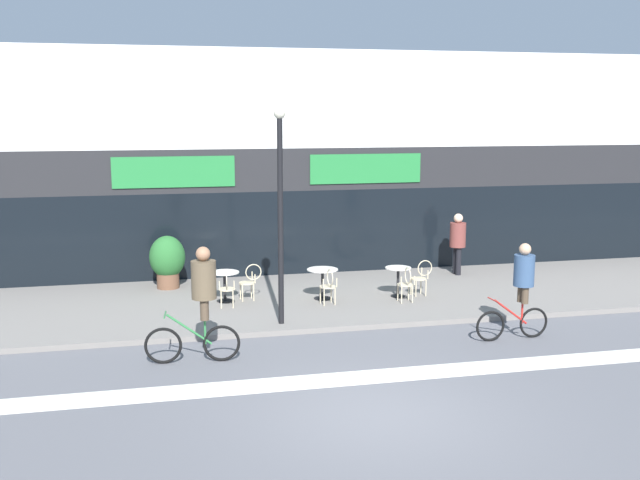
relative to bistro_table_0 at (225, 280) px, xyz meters
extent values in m
plane|color=#5B5B60|center=(1.67, -7.28, -0.65)|extent=(120.00, 120.00, 0.00)
cube|color=slate|center=(1.67, -0.03, -0.59)|extent=(40.00, 5.50, 0.12)
cube|color=silver|center=(1.67, 4.72, 2.58)|extent=(40.00, 4.00, 6.46)
cube|color=black|center=(1.67, 2.75, 0.67)|extent=(38.80, 0.10, 2.40)
cube|color=#232326|center=(1.67, 2.77, 2.47)|extent=(39.20, 0.14, 1.20)
cube|color=#237A38|center=(-1.05, 2.70, 2.47)|extent=(3.29, 0.08, 0.84)
cube|color=#237A38|center=(4.38, 2.70, 2.47)|extent=(3.29, 0.08, 0.84)
cube|color=silver|center=(1.67, -5.62, -0.65)|extent=(36.00, 0.70, 0.01)
cylinder|color=black|center=(0.00, 0.00, -0.52)|extent=(0.40, 0.40, 0.02)
cylinder|color=black|center=(0.00, 0.00, -0.17)|extent=(0.07, 0.07, 0.72)
cylinder|color=silver|center=(0.00, 0.00, 0.20)|extent=(0.73, 0.73, 0.02)
cylinder|color=black|center=(2.41, -0.29, -0.52)|extent=(0.43, 0.43, 0.02)
cylinder|color=black|center=(2.41, -0.29, -0.16)|extent=(0.07, 0.07, 0.73)
cylinder|color=silver|center=(2.41, -0.29, 0.21)|extent=(0.78, 0.78, 0.02)
cylinder|color=black|center=(4.32, -0.50, -0.52)|extent=(0.36, 0.36, 0.02)
cylinder|color=black|center=(4.32, -0.50, -0.17)|extent=(0.07, 0.07, 0.73)
cylinder|color=silver|center=(4.32, -0.50, 0.21)|extent=(0.66, 0.66, 0.02)
cylinder|color=beige|center=(0.00, -0.55, -0.10)|extent=(0.44, 0.44, 0.03)
cylinder|color=beige|center=(-0.12, -0.40, -0.32)|extent=(0.03, 0.03, 0.42)
cylinder|color=beige|center=(0.15, -0.43, -0.32)|extent=(0.03, 0.03, 0.42)
cylinder|color=beige|center=(-0.15, -0.67, -0.32)|extent=(0.03, 0.03, 0.42)
cylinder|color=beige|center=(0.12, -0.70, -0.32)|extent=(0.03, 0.03, 0.42)
torus|color=beige|center=(-0.02, -0.72, 0.17)|extent=(0.07, 0.41, 0.41)
cylinder|color=beige|center=(-0.19, -0.70, 0.03)|extent=(0.03, 0.03, 0.23)
cylinder|color=beige|center=(0.15, -0.74, 0.03)|extent=(0.03, 0.03, 0.23)
cylinder|color=beige|center=(0.55, 0.00, -0.10)|extent=(0.43, 0.43, 0.03)
cylinder|color=beige|center=(0.42, -0.15, -0.32)|extent=(0.03, 0.03, 0.42)
cylinder|color=beige|center=(0.40, 0.13, -0.32)|extent=(0.03, 0.03, 0.42)
cylinder|color=beige|center=(0.70, -0.13, -0.32)|extent=(0.03, 0.03, 0.42)
cylinder|color=beige|center=(0.68, 0.15, -0.32)|extent=(0.03, 0.03, 0.42)
torus|color=beige|center=(0.72, 0.01, 0.17)|extent=(0.41, 0.06, 0.41)
cylinder|color=beige|center=(0.73, -0.16, 0.03)|extent=(0.03, 0.03, 0.23)
cylinder|color=beige|center=(0.71, 0.18, 0.03)|extent=(0.03, 0.03, 0.23)
cylinder|color=beige|center=(2.41, -0.84, -0.10)|extent=(0.44, 0.44, 0.03)
cylinder|color=beige|center=(2.25, -0.72, -0.32)|extent=(0.03, 0.03, 0.42)
cylinder|color=beige|center=(2.53, -0.69, -0.32)|extent=(0.03, 0.03, 0.42)
cylinder|color=beige|center=(2.28, -1.00, -0.32)|extent=(0.03, 0.03, 0.42)
cylinder|color=beige|center=(2.56, -0.97, -0.32)|extent=(0.03, 0.03, 0.42)
torus|color=beige|center=(2.42, -1.01, 0.17)|extent=(0.07, 0.41, 0.41)
cylinder|color=beige|center=(2.25, -1.03, 0.03)|extent=(0.03, 0.03, 0.23)
cylinder|color=beige|center=(2.59, -1.00, 0.03)|extent=(0.03, 0.03, 0.23)
cylinder|color=beige|center=(4.32, -1.05, -0.10)|extent=(0.40, 0.40, 0.03)
cylinder|color=beige|center=(4.17, -0.91, -0.32)|extent=(0.03, 0.03, 0.42)
cylinder|color=beige|center=(4.45, -0.91, -0.32)|extent=(0.03, 0.03, 0.42)
cylinder|color=beige|center=(4.18, -1.19, -0.32)|extent=(0.03, 0.03, 0.42)
cylinder|color=beige|center=(4.46, -1.19, -0.32)|extent=(0.03, 0.03, 0.42)
torus|color=beige|center=(4.32, -1.22, 0.17)|extent=(0.03, 0.41, 0.41)
cylinder|color=beige|center=(4.15, -1.22, 0.03)|extent=(0.03, 0.03, 0.23)
cylinder|color=beige|center=(4.49, -1.22, 0.03)|extent=(0.03, 0.03, 0.23)
cylinder|color=beige|center=(4.87, -0.50, -0.10)|extent=(0.44, 0.44, 0.03)
cylinder|color=beige|center=(4.74, -0.65, -0.32)|extent=(0.03, 0.03, 0.42)
cylinder|color=beige|center=(4.71, -0.37, -0.32)|extent=(0.03, 0.03, 0.42)
cylinder|color=beige|center=(5.02, -0.62, -0.32)|extent=(0.03, 0.03, 0.42)
cylinder|color=beige|center=(4.99, -0.34, -0.32)|extent=(0.03, 0.03, 0.42)
torus|color=beige|center=(5.03, -0.48, 0.17)|extent=(0.41, 0.07, 0.41)
cylinder|color=beige|center=(5.05, -0.65, 0.03)|extent=(0.03, 0.03, 0.23)
cylinder|color=beige|center=(5.02, -0.31, 0.03)|extent=(0.03, 0.03, 0.23)
cylinder|color=brown|center=(-1.32, 1.76, -0.31)|extent=(0.59, 0.59, 0.44)
ellipsoid|color=#28662D|center=(-1.32, 1.76, 0.30)|extent=(0.94, 0.94, 1.12)
cylinder|color=black|center=(1.02, -2.23, 1.72)|extent=(0.12, 0.12, 4.51)
sphere|color=beige|center=(1.02, -2.23, 4.06)|extent=(0.26, 0.26, 0.26)
torus|color=black|center=(-1.58, -4.04, -0.30)|extent=(0.71, 0.12, 0.71)
torus|color=black|center=(-0.48, -4.14, -0.30)|extent=(0.71, 0.12, 0.71)
cylinder|color=#2D753D|center=(-1.08, -4.09, 0.01)|extent=(0.85, 0.12, 0.64)
cylinder|color=#2D753D|center=(-0.78, -4.11, -0.05)|extent=(0.04, 0.04, 0.50)
cylinder|color=#2D753D|center=(-1.52, -4.05, 0.31)|extent=(0.07, 0.48, 0.03)
cylinder|color=#4C3D2D|center=(-0.79, -4.20, 0.40)|extent=(0.18, 0.18, 0.40)
cylinder|color=#4C3D2D|center=(-0.78, -4.02, 0.40)|extent=(0.18, 0.18, 0.40)
cylinder|color=brown|center=(-0.78, -4.11, 0.96)|extent=(0.51, 0.51, 0.72)
sphere|color=#9E7051|center=(-0.78, -4.11, 1.46)|extent=(0.27, 0.27, 0.27)
torus|color=black|center=(5.11, -4.13, -0.33)|extent=(0.65, 0.08, 0.65)
torus|color=black|center=(6.12, -4.09, -0.33)|extent=(0.65, 0.08, 0.65)
cylinder|color=red|center=(5.56, -4.11, -0.05)|extent=(0.78, 0.07, 0.59)
cylinder|color=red|center=(5.83, -4.10, -0.10)|extent=(0.04, 0.04, 0.46)
cylinder|color=red|center=(5.16, -4.13, 0.23)|extent=(0.05, 0.48, 0.03)
cylinder|color=#4C3D2D|center=(5.84, -4.18, 0.31)|extent=(0.15, 0.15, 0.36)
cylinder|color=#4C3D2D|center=(5.83, -4.02, 0.31)|extent=(0.15, 0.15, 0.36)
cylinder|color=#334C70|center=(5.83, -4.10, 0.82)|extent=(0.44, 0.44, 0.66)
sphere|color=tan|center=(5.83, -4.10, 1.27)|extent=(0.25, 0.25, 0.25)
cylinder|color=black|center=(6.81, 1.71, -0.13)|extent=(0.17, 0.17, 0.80)
cylinder|color=black|center=(6.82, 1.53, -0.13)|extent=(0.17, 0.17, 0.80)
cylinder|color=brown|center=(6.82, 1.62, 0.62)|extent=(0.48, 0.48, 0.70)
sphere|color=beige|center=(6.82, 1.62, 1.10)|extent=(0.26, 0.26, 0.26)
camera|label=1|loc=(-1.72, -18.00, 4.08)|focal=42.00mm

